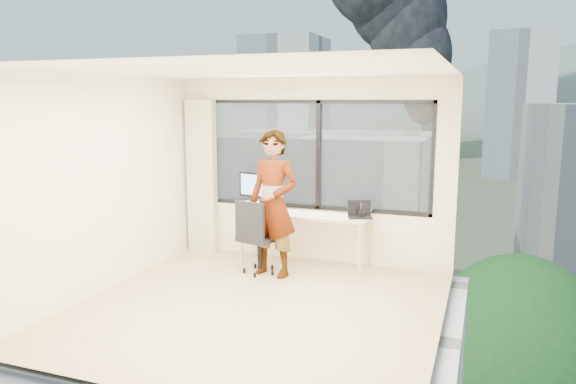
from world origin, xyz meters
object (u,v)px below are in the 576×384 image
at_px(desk, 304,239).
at_px(monitor, 254,190).
at_px(handbag, 364,208).
at_px(laptop, 360,210).
at_px(person, 273,204).
at_px(chair, 259,236).
at_px(game_console, 257,204).

height_order(desk, monitor, monitor).
bearing_deg(handbag, desk, -154.31).
bearing_deg(laptop, person, -174.27).
bearing_deg(laptop, monitor, 155.15).
distance_m(person, monitor, 0.85).
xyz_separation_m(desk, laptop, (0.80, -0.04, 0.48)).
relative_size(chair, monitor, 1.97).
bearing_deg(person, desk, 75.20).
bearing_deg(monitor, desk, 8.43).
relative_size(monitor, game_console, 1.58).
height_order(game_console, laptop, laptop).
relative_size(desk, person, 0.94).
distance_m(monitor, game_console, 0.24).
distance_m(laptop, handbag, 0.22).
xyz_separation_m(monitor, handbag, (1.60, 0.08, -0.17)).
height_order(person, laptop, person).
bearing_deg(monitor, laptop, 10.49).
height_order(monitor, game_console, monitor).
bearing_deg(desk, handbag, 12.35).
bearing_deg(chair, desk, 63.33).
bearing_deg(desk, monitor, 172.87).
bearing_deg(chair, handbag, 43.02).
xyz_separation_m(desk, person, (-0.25, -0.54, 0.58)).
xyz_separation_m(game_console, laptop, (1.60, -0.23, 0.06)).
bearing_deg(desk, laptop, -2.99).
height_order(desk, handbag, handbag).
bearing_deg(handbag, monitor, -163.97).
bearing_deg(game_console, desk, -1.82).
height_order(desk, game_console, game_console).
bearing_deg(person, game_console, 137.12).
height_order(monitor, handbag, monitor).
bearing_deg(chair, person, 12.31).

